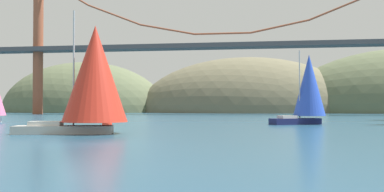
% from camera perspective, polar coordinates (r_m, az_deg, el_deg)
% --- Properties ---
extents(ground_plane, '(360.00, 360.00, 0.00)m').
position_cam_1_polar(ground_plane, '(27.63, -13.50, -5.95)').
color(ground_plane, navy).
extents(headland_center, '(78.11, 44.00, 38.82)m').
position_cam_1_polar(headland_center, '(160.59, 6.87, -2.07)').
color(headland_center, '#6B664C').
rests_on(headland_center, ground_plane).
extents(headland_left, '(61.94, 44.00, 37.11)m').
position_cam_1_polar(headland_left, '(173.32, -13.38, -1.99)').
color(headland_left, '#5B6647').
rests_on(headland_left, ground_plane).
extents(suspension_bridge, '(141.17, 6.00, 39.58)m').
position_cam_1_polar(suspension_bridge, '(122.08, 3.85, 6.59)').
color(suspension_bridge, brown).
rests_on(suspension_bridge, ground_plane).
extents(sailboat_blue_spinnaker, '(7.83, 6.31, 9.21)m').
position_cam_1_polar(sailboat_blue_spinnaker, '(58.66, 14.37, 1.00)').
color(sailboat_blue_spinnaker, '#191E4C').
rests_on(sailboat_blue_spinnaker, ground_plane).
extents(sailboat_scarlet_sail, '(9.76, 6.42, 10.12)m').
position_cam_1_polar(sailboat_scarlet_sail, '(38.20, -12.30, 2.39)').
color(sailboat_scarlet_sail, '#B7B2A8').
rests_on(sailboat_scarlet_sail, ground_plane).
extents(channel_buoy, '(1.10, 1.10, 2.64)m').
position_cam_1_polar(channel_buoy, '(50.87, -10.61, -3.39)').
color(channel_buoy, red).
rests_on(channel_buoy, ground_plane).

